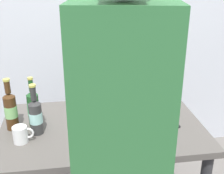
% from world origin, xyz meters
% --- Properties ---
extents(desk, '(1.23, 0.76, 0.75)m').
position_xyz_m(desk, '(0.00, 0.00, 0.65)').
color(desk, '#56514C').
rests_on(desk, ground).
extents(laptop, '(0.39, 0.35, 0.21)m').
position_xyz_m(laptop, '(0.27, 0.05, 0.79)').
color(laptop, black).
rests_on(laptop, desk).
extents(beer_bottle_dark, '(0.07, 0.07, 0.32)m').
position_xyz_m(beer_bottle_dark, '(-0.41, 0.06, 0.87)').
color(beer_bottle_dark, '#1E5123').
rests_on(beer_bottle_dark, desk).
extents(beer_bottle_brown, '(0.07, 0.07, 0.31)m').
position_xyz_m(beer_bottle_brown, '(-0.39, -0.04, 0.87)').
color(beer_bottle_brown, '#333333').
rests_on(beer_bottle_brown, desk).
extents(beer_bottle_green, '(0.07, 0.07, 0.32)m').
position_xyz_m(beer_bottle_green, '(-0.54, 0.04, 0.88)').
color(beer_bottle_green, '#472B14').
rests_on(beer_bottle_green, desk).
extents(person_figure, '(0.44, 0.33, 1.78)m').
position_xyz_m(person_figure, '(0.02, -0.54, 0.90)').
color(person_figure, '#2D3347').
rests_on(person_figure, ground).
extents(coffee_mug, '(0.12, 0.08, 0.09)m').
position_xyz_m(coffee_mug, '(-0.47, -0.12, 0.80)').
color(coffee_mug, white).
rests_on(coffee_mug, desk).
extents(back_wall, '(6.00, 0.10, 2.60)m').
position_xyz_m(back_wall, '(0.00, 0.90, 1.30)').
color(back_wall, silver).
rests_on(back_wall, ground).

